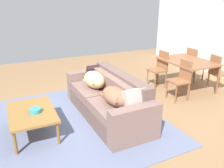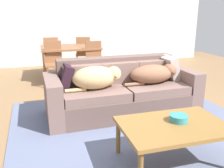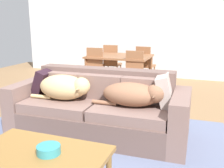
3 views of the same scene
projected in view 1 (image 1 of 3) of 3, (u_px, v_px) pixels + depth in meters
ground_plane at (110, 114)px, 4.78m from camera, size 10.00×10.00×0.00m
area_rug at (77, 122)px, 4.49m from camera, size 3.42×3.21×0.01m
couch at (109, 100)px, 4.64m from camera, size 2.36×0.97×0.85m
dog_on_left_cushion at (95, 80)px, 4.85m from camera, size 0.84×0.41×0.33m
dog_on_right_cushion at (116, 97)px, 4.09m from camera, size 0.89×0.41×0.30m
throw_pillow_by_left_arm at (95, 73)px, 5.29m from camera, size 0.26×0.37×0.39m
throw_pillow_by_right_arm at (135, 101)px, 3.84m from camera, size 0.27×0.41×0.42m
coffee_table at (32, 113)px, 3.97m from camera, size 1.10×0.75×0.44m
bowl_on_coffee_table at (35, 111)px, 3.90m from camera, size 0.19×0.19×0.07m
dining_table at (187, 63)px, 5.88m from camera, size 1.34×1.00×0.75m
dining_chair_near_left at (160, 67)px, 6.09m from camera, size 0.41×0.41×0.95m
dining_chair_near_right at (181, 78)px, 5.33m from camera, size 0.41×0.41×0.92m
dining_chair_far_left at (193, 63)px, 6.55m from camera, size 0.42×0.42×0.93m
dining_chair_far_right at (218, 71)px, 5.84m from camera, size 0.45×0.45×0.91m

